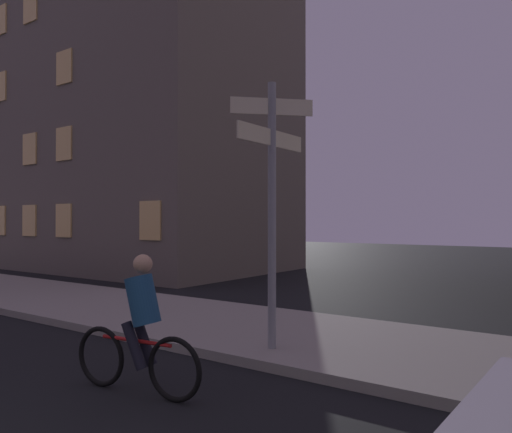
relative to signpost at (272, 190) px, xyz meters
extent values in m
cube|color=gray|center=(-0.07, 1.09, -2.37)|extent=(40.00, 3.43, 0.14)
cylinder|color=gray|center=(0.00, 0.00, -0.36)|extent=(0.12, 0.12, 3.87)
cube|color=beige|center=(0.00, 0.00, 1.23)|extent=(0.89, 0.89, 0.24)
cube|color=beige|center=(0.00, 0.00, 0.77)|extent=(0.03, 1.65, 0.24)
sphere|color=#F9EFCC|center=(3.24, -1.94, -1.80)|extent=(0.16, 0.16, 0.16)
torus|color=black|center=(-1.01, -2.21, -2.08)|extent=(0.72, 0.15, 0.72)
torus|color=black|center=(0.08, -2.07, -2.08)|extent=(0.72, 0.15, 0.72)
cylinder|color=red|center=(-0.47, -2.14, -1.83)|extent=(1.00, 0.17, 0.04)
cylinder|color=navy|center=(-0.37, -2.13, -1.35)|extent=(0.49, 0.38, 0.61)
sphere|color=tan|center=(-0.37, -2.13, -0.94)|extent=(0.22, 0.22, 0.22)
cylinder|color=black|center=(-0.41, -2.23, -1.86)|extent=(0.35, 0.16, 0.55)
cylinder|color=black|center=(-0.43, -2.05, -1.86)|extent=(0.35, 0.16, 0.55)
cube|color=#6B6056|center=(-11.77, 8.17, 4.57)|extent=(11.20, 7.62, 14.02)
cube|color=#F2C672|center=(-16.25, 4.33, -0.44)|extent=(0.90, 0.06, 1.20)
cube|color=#F2C672|center=(-14.01, 4.33, -0.44)|extent=(0.90, 0.06, 1.20)
cube|color=#F2C672|center=(-11.77, 4.33, -0.44)|extent=(0.90, 0.06, 1.20)
cube|color=#F2C672|center=(-7.29, 4.33, -0.44)|extent=(0.90, 0.06, 1.20)
cube|color=#F2C672|center=(-14.01, 4.33, 2.32)|extent=(0.90, 0.06, 1.20)
cube|color=#F2C672|center=(-11.77, 4.33, 2.32)|extent=(0.90, 0.06, 1.20)
cube|color=#F2C672|center=(-16.25, 4.33, 5.07)|extent=(0.90, 0.06, 1.20)
cube|color=#F2C672|center=(-11.77, 4.33, 5.07)|extent=(0.90, 0.06, 1.20)
cube|color=#F2C672|center=(-16.25, 4.33, 7.83)|extent=(0.90, 0.06, 1.20)
cube|color=#F2C672|center=(-14.01, 4.33, 7.83)|extent=(0.90, 0.06, 1.20)
camera|label=1|loc=(3.90, -5.93, -0.44)|focal=34.16mm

